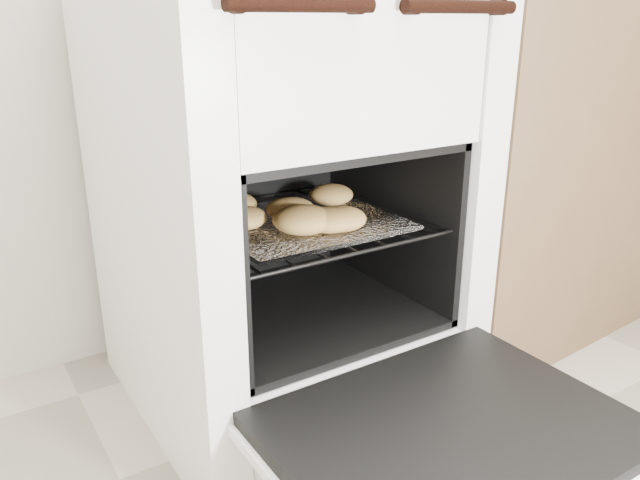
{
  "coord_description": "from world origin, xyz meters",
  "views": [
    {
      "loc": [
        -0.54,
        -0.01,
        0.85
      ],
      "look_at": [
        0.09,
        0.98,
        0.44
      ],
      "focal_mm": 35.0,
      "sensor_mm": 36.0,
      "label": 1
    }
  ],
  "objects": [
    {
      "name": "stove",
      "position": [
        0.09,
        1.14,
        0.49
      ],
      "size": [
        0.65,
        0.73,
        1.0
      ],
      "color": "white",
      "rests_on": "ground"
    },
    {
      "name": "oven_door",
      "position": [
        0.09,
        0.59,
        0.22
      ],
      "size": [
        0.59,
        0.46,
        0.04
      ],
      "color": "black",
      "rests_on": "stove"
    },
    {
      "name": "oven_rack",
      "position": [
        0.09,
        1.06,
        0.45
      ],
      "size": [
        0.48,
        0.46,
        0.01
      ],
      "color": "black",
      "rests_on": "stove"
    },
    {
      "name": "foil_sheet",
      "position": [
        0.09,
        1.04,
        0.46
      ],
      "size": [
        0.37,
        0.33,
        0.01
      ],
      "primitive_type": "cube",
      "color": "white",
      "rests_on": "oven_rack"
    },
    {
      "name": "baked_rolls",
      "position": [
        0.07,
        1.03,
        0.48
      ],
      "size": [
        0.37,
        0.31,
        0.05
      ],
      "color": "#D3AD54",
      "rests_on": "foil_sheet"
    },
    {
      "name": "counter",
      "position": [
        0.95,
        1.21,
        0.5
      ],
      "size": [
        1.04,
        0.73,
        0.99
      ],
      "primitive_type": "cube",
      "rotation": [
        0.0,
        0.0,
        0.07
      ],
      "color": "brown",
      "rests_on": "ground"
    }
  ]
}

